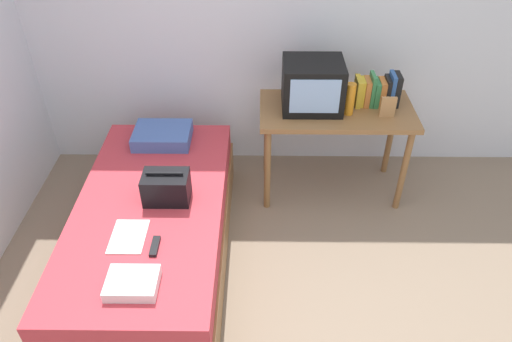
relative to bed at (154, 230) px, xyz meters
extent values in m
cube|color=silver|center=(0.83, 1.29, 1.06)|extent=(5.20, 0.10, 2.60)
cube|color=olive|center=(0.00, 0.00, -0.09)|extent=(1.00, 2.00, 0.30)
cube|color=#C63842|center=(0.00, 0.00, 0.15)|extent=(0.97, 1.94, 0.19)
cube|color=olive|center=(1.31, 0.78, 0.51)|extent=(1.16, 0.60, 0.04)
cylinder|color=olive|center=(0.79, 0.54, 0.12)|extent=(0.05, 0.05, 0.73)
cylinder|color=olive|center=(1.83, 0.54, 0.12)|extent=(0.05, 0.05, 0.73)
cylinder|color=olive|center=(0.79, 1.02, 0.12)|extent=(0.05, 0.05, 0.73)
cylinder|color=olive|center=(1.83, 1.02, 0.12)|extent=(0.05, 0.05, 0.73)
cube|color=black|center=(1.12, 0.80, 0.71)|extent=(0.44, 0.38, 0.36)
cube|color=#8CB2E0|center=(1.12, 0.61, 0.72)|extent=(0.35, 0.01, 0.26)
cylinder|color=orange|center=(1.38, 0.70, 0.65)|extent=(0.07, 0.07, 0.24)
cube|color=gold|center=(1.46, 0.85, 0.63)|extent=(0.04, 0.17, 0.21)
cube|color=gold|center=(1.50, 0.85, 0.63)|extent=(0.03, 0.13, 0.20)
cube|color=#CC7233|center=(1.53, 0.85, 0.63)|extent=(0.04, 0.15, 0.21)
cube|color=#337F47|center=(1.57, 0.85, 0.65)|extent=(0.03, 0.15, 0.24)
cube|color=#337F47|center=(1.60, 0.85, 0.62)|extent=(0.04, 0.16, 0.19)
cube|color=#CC7233|center=(1.64, 0.85, 0.62)|extent=(0.04, 0.15, 0.20)
cube|color=black|center=(1.68, 0.85, 0.63)|extent=(0.03, 0.16, 0.22)
cube|color=#2D5699|center=(1.71, 0.85, 0.65)|extent=(0.03, 0.15, 0.25)
cube|color=black|center=(1.75, 0.85, 0.65)|extent=(0.04, 0.15, 0.24)
cube|color=#B27F4C|center=(1.66, 0.67, 0.60)|extent=(0.11, 0.02, 0.16)
cube|color=#4766AD|center=(-0.02, 0.73, 0.30)|extent=(0.43, 0.34, 0.10)
cube|color=black|center=(0.12, 0.04, 0.35)|extent=(0.30, 0.20, 0.20)
cylinder|color=black|center=(0.12, 0.04, 0.47)|extent=(0.24, 0.02, 0.02)
cube|color=white|center=(-0.06, -0.32, 0.25)|extent=(0.21, 0.29, 0.01)
cube|color=black|center=(0.11, -0.40, 0.26)|extent=(0.04, 0.16, 0.02)
cube|color=white|center=(0.05, -0.70, 0.28)|extent=(0.28, 0.22, 0.07)
camera|label=1|loc=(0.74, -2.40, 2.35)|focal=33.86mm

